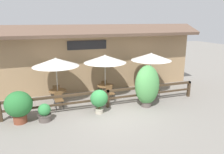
% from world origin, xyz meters
% --- Properties ---
extents(ground_plane, '(60.00, 60.00, 0.00)m').
position_xyz_m(ground_plane, '(0.00, 0.00, 0.00)').
color(ground_plane, gray).
extents(building_facade, '(14.28, 1.49, 4.23)m').
position_xyz_m(building_facade, '(-0.00, 4.10, 2.17)').
color(building_facade, '#997A56').
rests_on(building_facade, ground).
extents(patio_railing, '(10.40, 0.14, 0.95)m').
position_xyz_m(patio_railing, '(0.00, 1.05, 0.70)').
color(patio_railing, '#3D2D1E').
rests_on(patio_railing, ground).
extents(patio_umbrella_near, '(2.47, 2.47, 2.58)m').
position_xyz_m(patio_umbrella_near, '(-2.42, 2.50, 2.32)').
color(patio_umbrella_near, '#B7B2A8').
rests_on(patio_umbrella_near, ground).
extents(dining_table_near, '(0.95, 0.95, 0.74)m').
position_xyz_m(dining_table_near, '(-2.42, 2.50, 0.60)').
color(dining_table_near, brown).
rests_on(dining_table_near, ground).
extents(chair_near_streetside, '(0.45, 0.45, 0.88)m').
position_xyz_m(chair_near_streetside, '(-2.46, 1.77, 0.50)').
color(chair_near_streetside, brown).
rests_on(chair_near_streetside, ground).
extents(chair_near_wallside, '(0.48, 0.48, 0.88)m').
position_xyz_m(chair_near_wallside, '(-2.47, 3.24, 0.50)').
color(chair_near_wallside, brown).
rests_on(chair_near_wallside, ground).
extents(patio_umbrella_middle, '(2.47, 2.47, 2.58)m').
position_xyz_m(patio_umbrella_middle, '(0.35, 2.60, 2.32)').
color(patio_umbrella_middle, '#B7B2A8').
rests_on(patio_umbrella_middle, ground).
extents(dining_table_middle, '(0.95, 0.95, 0.74)m').
position_xyz_m(dining_table_middle, '(0.35, 2.60, 0.60)').
color(dining_table_middle, brown).
rests_on(dining_table_middle, ground).
extents(chair_middle_streetside, '(0.46, 0.46, 0.88)m').
position_xyz_m(chair_middle_streetside, '(0.41, 1.93, 0.50)').
color(chair_middle_streetside, brown).
rests_on(chair_middle_streetside, ground).
extents(chair_middle_wallside, '(0.51, 0.51, 0.88)m').
position_xyz_m(chair_middle_wallside, '(0.42, 3.27, 0.50)').
color(chair_middle_wallside, brown).
rests_on(chair_middle_wallside, ground).
extents(patio_umbrella_far, '(2.47, 2.47, 2.58)m').
position_xyz_m(patio_umbrella_far, '(3.23, 2.40, 2.32)').
color(patio_umbrella_far, '#B7B2A8').
rests_on(patio_umbrella_far, ground).
extents(dining_table_far, '(0.95, 0.95, 0.74)m').
position_xyz_m(dining_table_far, '(3.23, 2.40, 0.60)').
color(dining_table_far, brown).
rests_on(dining_table_far, ground).
extents(chair_far_streetside, '(0.44, 0.44, 0.88)m').
position_xyz_m(chair_far_streetside, '(3.18, 1.69, 0.50)').
color(chair_far_streetside, brown).
rests_on(chair_far_streetside, ground).
extents(chair_far_wallside, '(0.49, 0.49, 0.88)m').
position_xyz_m(chair_far_wallside, '(3.24, 3.11, 0.50)').
color(chair_far_wallside, brown).
rests_on(chair_far_wallside, ground).
extents(potted_plant_corner_fern, '(1.20, 1.08, 1.48)m').
position_xyz_m(potted_plant_corner_fern, '(-4.29, 0.65, 0.83)').
color(potted_plant_corner_fern, brown).
rests_on(potted_plant_corner_fern, ground).
extents(potted_plant_small_flowering, '(0.87, 0.78, 1.20)m').
position_xyz_m(potted_plant_small_flowering, '(-0.63, 0.48, 0.73)').
color(potted_plant_small_flowering, '#B7AD99').
rests_on(potted_plant_small_flowering, ground).
extents(potted_plant_tall_tropical, '(1.29, 1.16, 2.25)m').
position_xyz_m(potted_plant_tall_tropical, '(2.00, 0.50, 1.17)').
color(potted_plant_tall_tropical, '#564C47').
rests_on(potted_plant_tall_tropical, ground).
extents(potted_plant_broad_leaf, '(0.61, 0.61, 0.84)m').
position_xyz_m(potted_plant_broad_leaf, '(-3.23, 0.45, 0.40)').
color(potted_plant_broad_leaf, '#564C47').
rests_on(potted_plant_broad_leaf, ground).
extents(potted_plant_entrance_palm, '(0.69, 0.62, 1.37)m').
position_xyz_m(potted_plant_entrance_palm, '(3.88, 3.55, 0.73)').
color(potted_plant_entrance_palm, '#564C47').
rests_on(potted_plant_entrance_palm, ground).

